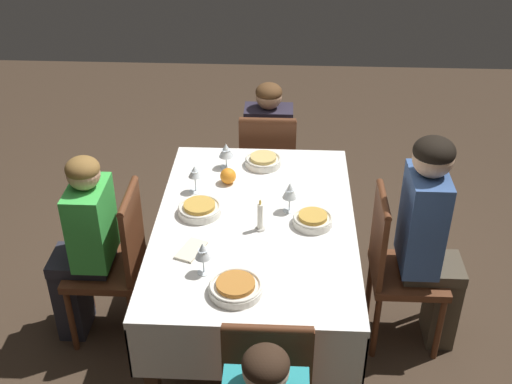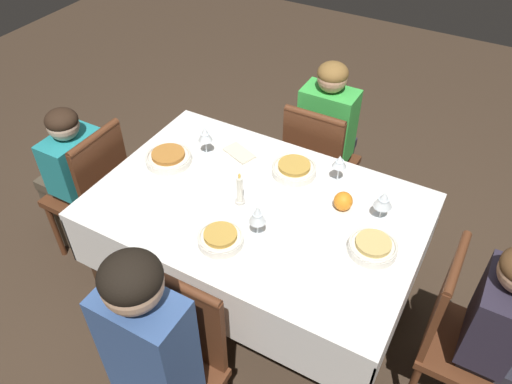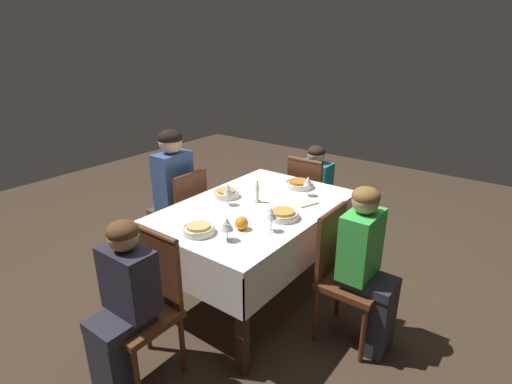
# 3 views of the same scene
# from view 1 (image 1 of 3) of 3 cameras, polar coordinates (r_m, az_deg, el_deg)

# --- Properties ---
(ground_plane) EXTENTS (8.00, 8.00, 0.00)m
(ground_plane) POSITION_cam_1_polar(r_m,az_deg,el_deg) (3.58, -0.07, -12.41)
(ground_plane) COLOR #3D2D21
(dining_table) EXTENTS (1.46, 0.96, 0.75)m
(dining_table) POSITION_cam_1_polar(r_m,az_deg,el_deg) (3.16, -0.08, -3.96)
(dining_table) COLOR white
(dining_table) RESTS_ON ground_plane
(chair_south) EXTENTS (0.37, 0.37, 0.88)m
(chair_south) POSITION_cam_1_polar(r_m,az_deg,el_deg) (3.33, 12.38, -6.24)
(chair_south) COLOR #562D19
(chair_south) RESTS_ON ground_plane
(chair_east) EXTENTS (0.37, 0.37, 0.88)m
(chair_east) POSITION_cam_1_polar(r_m,az_deg,el_deg) (4.05, 1.04, 2.15)
(chair_east) COLOR #562D19
(chair_east) RESTS_ON ground_plane
(chair_north) EXTENTS (0.37, 0.37, 0.88)m
(chair_north) POSITION_cam_1_polar(r_m,az_deg,el_deg) (3.37, -12.37, -5.81)
(chair_north) COLOR #562D19
(chair_north) RESTS_ON ground_plane
(person_adult_denim) EXTENTS (0.30, 0.34, 1.20)m
(person_adult_denim) POSITION_cam_1_polar(r_m,az_deg,el_deg) (3.25, 15.22, -3.58)
(person_adult_denim) COLOR #4C4233
(person_adult_denim) RESTS_ON ground_plane
(person_child_dark) EXTENTS (0.33, 0.30, 1.02)m
(person_child_dark) POSITION_cam_1_polar(r_m,az_deg,el_deg) (4.15, 1.12, 4.08)
(person_child_dark) COLOR #282833
(person_child_dark) RESTS_ON ground_plane
(person_child_green) EXTENTS (0.30, 0.33, 1.07)m
(person_child_green) POSITION_cam_1_polar(r_m,az_deg,el_deg) (3.35, -15.08, -4.32)
(person_child_green) COLOR #282833
(person_child_green) RESTS_ON ground_plane
(bowl_south) EXTENTS (0.19, 0.19, 0.06)m
(bowl_south) POSITION_cam_1_polar(r_m,az_deg,el_deg) (3.08, 5.06, -2.45)
(bowl_south) COLOR silver
(bowl_south) RESTS_ON dining_table
(wine_glass_south) EXTENTS (0.07, 0.07, 0.16)m
(wine_glass_south) POSITION_cam_1_polar(r_m,az_deg,el_deg) (3.12, 3.02, 0.06)
(wine_glass_south) COLOR white
(wine_glass_south) RESTS_ON dining_table
(bowl_west) EXTENTS (0.22, 0.22, 0.06)m
(bowl_west) POSITION_cam_1_polar(r_m,az_deg,el_deg) (2.68, -1.82, -8.48)
(bowl_west) COLOR silver
(bowl_west) RESTS_ON dining_table
(wine_glass_west) EXTENTS (0.07, 0.07, 0.16)m
(wine_glass_west) POSITION_cam_1_polar(r_m,az_deg,el_deg) (2.73, -4.75, -5.30)
(wine_glass_west) COLOR white
(wine_glass_west) RESTS_ON dining_table
(bowl_east) EXTENTS (0.20, 0.20, 0.06)m
(bowl_east) POSITION_cam_1_polar(r_m,az_deg,el_deg) (3.55, 0.65, 2.81)
(bowl_east) COLOR silver
(bowl_east) RESTS_ON dining_table
(wine_glass_east) EXTENTS (0.08, 0.08, 0.15)m
(wine_glass_east) POSITION_cam_1_polar(r_m,az_deg,el_deg) (3.49, -2.68, 3.68)
(wine_glass_east) COLOR white
(wine_glass_east) RESTS_ON dining_table
(bowl_north) EXTENTS (0.21, 0.21, 0.06)m
(bowl_north) POSITION_cam_1_polar(r_m,az_deg,el_deg) (3.15, -5.04, -1.49)
(bowl_north) COLOR silver
(bowl_north) RESTS_ON dining_table
(wine_glass_north) EXTENTS (0.07, 0.07, 0.15)m
(wine_glass_north) POSITION_cam_1_polar(r_m,az_deg,el_deg) (3.28, -5.46, 1.72)
(wine_glass_north) COLOR white
(wine_glass_north) RESTS_ON dining_table
(candle_centerpiece) EXTENTS (0.05, 0.05, 0.17)m
(candle_centerpiece) POSITION_cam_1_polar(r_m,az_deg,el_deg) (3.01, 0.37, -2.34)
(candle_centerpiece) COLOR beige
(candle_centerpiece) RESTS_ON dining_table
(orange_fruit) EXTENTS (0.08, 0.08, 0.08)m
(orange_fruit) POSITION_cam_1_polar(r_m,az_deg,el_deg) (3.38, -2.50, 1.44)
(orange_fruit) COLOR orange
(orange_fruit) RESTS_ON dining_table
(napkin_red_folded) EXTENTS (0.18, 0.14, 0.01)m
(napkin_red_folded) POSITION_cam_1_polar(r_m,az_deg,el_deg) (2.92, -5.79, -5.16)
(napkin_red_folded) COLOR beige
(napkin_red_folded) RESTS_ON dining_table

